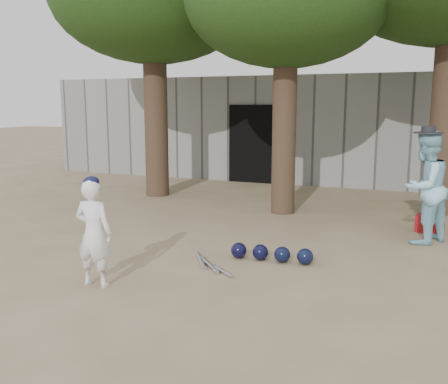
% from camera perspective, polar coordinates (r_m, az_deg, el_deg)
% --- Properties ---
extents(ground, '(70.00, 70.00, 0.00)m').
position_cam_1_polar(ground, '(6.86, -7.92, -8.87)').
color(ground, '#937C5E').
rests_on(ground, ground).
extents(boy_player, '(0.50, 0.34, 1.32)m').
position_cam_1_polar(boy_player, '(6.27, -14.67, -4.57)').
color(boy_player, white).
rests_on(boy_player, ground).
extents(spectator_blue, '(1.04, 1.10, 1.80)m').
position_cam_1_polar(spectator_blue, '(8.55, 21.94, 0.47)').
color(spectator_blue, '#9BD9F0').
rests_on(spectator_blue, ground).
extents(red_bag, '(0.48, 0.41, 0.30)m').
position_cam_1_polar(red_bag, '(9.43, 22.45, -3.37)').
color(red_bag, maroon).
rests_on(red_bag, ground).
extents(back_building, '(16.00, 5.24, 3.00)m').
position_cam_1_polar(back_building, '(16.28, 10.60, 7.32)').
color(back_building, gray).
rests_on(back_building, ground).
extents(helmet_row, '(1.19, 0.30, 0.23)m').
position_cam_1_polar(helmet_row, '(7.17, 5.42, -7.01)').
color(helmet_row, black).
rests_on(helmet_row, ground).
extents(bat_pile, '(0.88, 0.79, 0.06)m').
position_cam_1_polar(bat_pile, '(6.95, -1.71, -8.27)').
color(bat_pile, '#AEADB4').
rests_on(bat_pile, ground).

